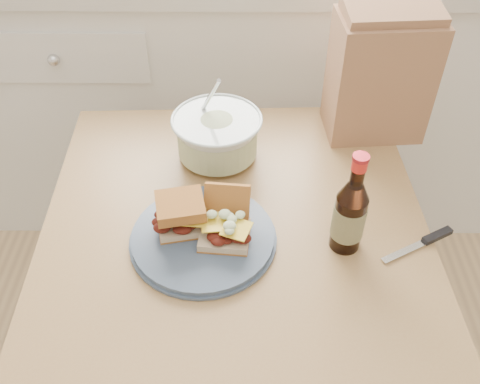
{
  "coord_description": "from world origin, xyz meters",
  "views": [
    {
      "loc": [
        0.05,
        -0.01,
        1.53
      ],
      "look_at": [
        0.05,
        0.8,
        0.77
      ],
      "focal_mm": 40.0,
      "sensor_mm": 36.0,
      "label": 1
    }
  ],
  "objects_px": {
    "paper_bag": "(380,77)",
    "coleslaw_bowl": "(217,138)",
    "plate": "(203,237)",
    "dining_table": "(235,247)",
    "beer_bottle": "(350,214)"
  },
  "relations": [
    {
      "from": "plate",
      "to": "beer_bottle",
      "type": "relative_size",
      "value": 1.25
    },
    {
      "from": "plate",
      "to": "paper_bag",
      "type": "xyz_separation_m",
      "value": [
        0.42,
        0.4,
        0.14
      ]
    },
    {
      "from": "dining_table",
      "to": "beer_bottle",
      "type": "xyz_separation_m",
      "value": [
        0.23,
        -0.08,
        0.19
      ]
    },
    {
      "from": "plate",
      "to": "paper_bag",
      "type": "relative_size",
      "value": 0.96
    },
    {
      "from": "plate",
      "to": "coleslaw_bowl",
      "type": "xyz_separation_m",
      "value": [
        0.02,
        0.28,
        0.05
      ]
    },
    {
      "from": "plate",
      "to": "beer_bottle",
      "type": "xyz_separation_m",
      "value": [
        0.29,
        -0.01,
        0.08
      ]
    },
    {
      "from": "plate",
      "to": "coleslaw_bowl",
      "type": "distance_m",
      "value": 0.29
    },
    {
      "from": "dining_table",
      "to": "beer_bottle",
      "type": "bearing_deg",
      "value": -21.2
    },
    {
      "from": "coleslaw_bowl",
      "to": "beer_bottle",
      "type": "height_order",
      "value": "beer_bottle"
    },
    {
      "from": "dining_table",
      "to": "plate",
      "type": "relative_size",
      "value": 2.89
    },
    {
      "from": "coleslaw_bowl",
      "to": "beer_bottle",
      "type": "distance_m",
      "value": 0.4
    },
    {
      "from": "dining_table",
      "to": "paper_bag",
      "type": "bearing_deg",
      "value": 40.99
    },
    {
      "from": "dining_table",
      "to": "beer_bottle",
      "type": "distance_m",
      "value": 0.31
    },
    {
      "from": "beer_bottle",
      "to": "paper_bag",
      "type": "distance_m",
      "value": 0.43
    },
    {
      "from": "paper_bag",
      "to": "coleslaw_bowl",
      "type": "bearing_deg",
      "value": -167.92
    }
  ]
}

